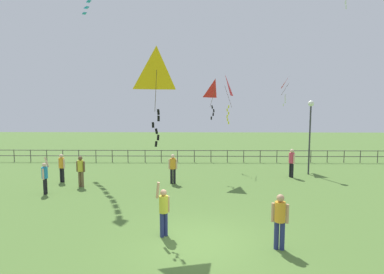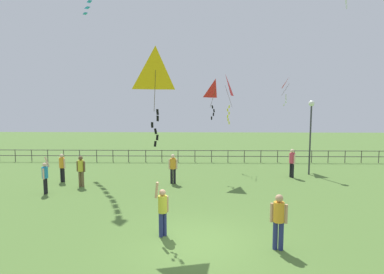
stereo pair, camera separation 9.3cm
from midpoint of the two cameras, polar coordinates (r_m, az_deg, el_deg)
ground_plane at (r=10.52m, az=1.31°, el=-18.79°), size 80.00×80.00×0.00m
lamppost at (r=20.76m, az=21.04°, el=2.68°), size 0.36×0.36×4.66m
person_0 at (r=19.25m, az=-22.54°, el=-4.90°), size 0.45×0.30×1.62m
person_1 at (r=17.08m, az=-25.15°, el=-6.39°), size 0.29×0.49×1.83m
person_2 at (r=19.82m, az=17.96°, el=-4.23°), size 0.32×0.49×1.74m
person_3 at (r=17.45m, az=-3.35°, el=-5.46°), size 0.50×0.31×1.66m
person_4 at (r=17.79m, az=-19.51°, el=-5.56°), size 0.50×0.31×1.67m
person_5 at (r=10.07m, az=15.84°, el=-14.09°), size 0.50×0.32×1.72m
person_6 at (r=10.69m, az=-5.15°, el=-12.93°), size 0.46×0.38×1.89m
kite_0 at (r=18.54m, az=4.47°, el=8.63°), size 0.95×1.09×2.39m
kite_2 at (r=23.29m, az=17.49°, el=9.23°), size 0.89×1.12×2.06m
kite_3 at (r=10.48m, az=-6.40°, el=11.61°), size 1.22×1.19×3.28m
kite_4 at (r=21.57m, az=6.24°, el=9.13°), size 0.88×1.25×3.39m
waterfront_railing at (r=23.86m, az=0.51°, el=-3.19°), size 36.04×0.06×0.95m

